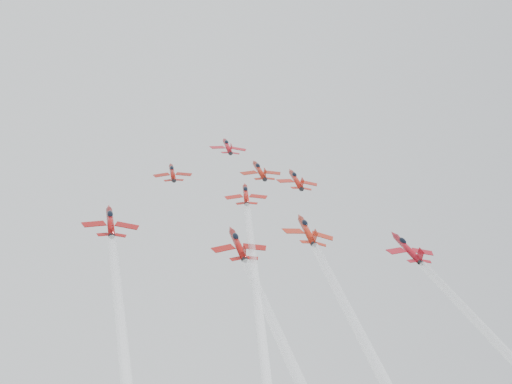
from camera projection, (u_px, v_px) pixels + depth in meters
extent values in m
cylinder|color=#AC101B|center=(228.00, 147.00, 164.08)|extent=(1.11, 8.47, 7.29)
cone|color=#AC101B|center=(226.00, 139.00, 169.70)|extent=(1.11, 2.42, 2.27)
cone|color=black|center=(230.00, 154.00, 158.92)|extent=(1.11, 1.64, 1.63)
ellipsoid|color=black|center=(227.00, 142.00, 166.01)|extent=(1.01, 2.29, 2.11)
cube|color=#AC101B|center=(217.00, 147.00, 162.92)|extent=(4.10, 2.57, 1.24)
cube|color=#AC101B|center=(238.00, 149.00, 163.81)|extent=(4.10, 2.57, 1.24)
cube|color=#AC101B|center=(230.00, 148.00, 159.58)|extent=(0.12, 2.68, 2.71)
cube|color=#AC101B|center=(224.00, 152.00, 159.62)|extent=(1.97, 1.27, 0.71)
cube|color=#AC101B|center=(235.00, 153.00, 160.07)|extent=(1.97, 1.27, 0.71)
cylinder|color=maroon|center=(172.00, 173.00, 142.58)|extent=(1.00, 7.65, 6.58)
cone|color=maroon|center=(172.00, 165.00, 147.65)|extent=(1.00, 2.18, 2.05)
cone|color=black|center=(173.00, 182.00, 137.92)|extent=(1.00, 1.48, 1.47)
ellipsoid|color=black|center=(172.00, 168.00, 144.32)|extent=(0.91, 2.06, 1.91)
cube|color=maroon|center=(161.00, 174.00, 141.53)|extent=(3.70, 2.32, 1.12)
cube|color=maroon|center=(184.00, 175.00, 142.33)|extent=(3.70, 2.32, 1.12)
cube|color=maroon|center=(173.00, 175.00, 138.51)|extent=(0.11, 2.42, 2.45)
cube|color=maroon|center=(167.00, 180.00, 138.55)|extent=(1.78, 1.15, 0.64)
cube|color=maroon|center=(179.00, 180.00, 138.96)|extent=(1.78, 1.15, 0.64)
cylinder|color=#9F1E0F|center=(260.00, 171.00, 149.90)|extent=(1.13, 8.64, 7.43)
cone|color=#9F1E0F|center=(256.00, 162.00, 155.63)|extent=(1.13, 2.46, 2.31)
cone|color=black|center=(263.00, 180.00, 144.64)|extent=(1.13, 1.67, 1.66)
ellipsoid|color=black|center=(259.00, 166.00, 151.87)|extent=(1.03, 2.33, 2.16)
cube|color=#9F1E0F|center=(249.00, 172.00, 148.72)|extent=(4.18, 2.62, 1.26)
cube|color=#9F1E0F|center=(272.00, 173.00, 149.62)|extent=(4.18, 2.62, 1.26)
cube|color=#9F1E0F|center=(263.00, 173.00, 145.31)|extent=(0.12, 2.74, 2.76)
cube|color=#9F1E0F|center=(256.00, 178.00, 145.34)|extent=(2.01, 1.29, 0.72)
cube|color=#9F1E0F|center=(269.00, 179.00, 145.81)|extent=(2.01, 1.29, 0.72)
cylinder|color=#B11C10|center=(296.00, 180.00, 146.86)|extent=(1.13, 8.65, 7.45)
cone|color=#B11C10|center=(291.00, 171.00, 152.61)|extent=(1.13, 2.47, 2.32)
cone|color=black|center=(301.00, 190.00, 141.59)|extent=(1.13, 1.67, 1.66)
ellipsoid|color=black|center=(295.00, 175.00, 148.84)|extent=(1.03, 2.34, 2.16)
cube|color=#B11C10|center=(285.00, 181.00, 145.68)|extent=(4.18, 2.63, 1.26)
cube|color=#B11C10|center=(309.00, 183.00, 146.58)|extent=(4.18, 2.63, 1.26)
cube|color=#B11C10|center=(301.00, 183.00, 142.26)|extent=(0.12, 2.74, 2.77)
cube|color=#B11C10|center=(294.00, 188.00, 142.30)|extent=(2.01, 1.30, 0.72)
cube|color=#B11C10|center=(307.00, 189.00, 142.77)|extent=(2.01, 1.30, 0.72)
cylinder|color=#AD1710|center=(246.00, 195.00, 135.44)|extent=(1.05, 8.03, 6.91)
cone|color=#AD1710|center=(243.00, 185.00, 140.76)|extent=(1.05, 2.29, 2.15)
cone|color=black|center=(249.00, 205.00, 130.55)|extent=(1.05, 1.55, 1.54)
ellipsoid|color=black|center=(245.00, 189.00, 137.27)|extent=(0.96, 2.17, 2.00)
cube|color=#AD1710|center=(234.00, 196.00, 134.34)|extent=(3.88, 2.44, 1.17)
cube|color=#AD1710|center=(258.00, 197.00, 135.17)|extent=(3.88, 2.44, 1.17)
cube|color=#AD1710|center=(249.00, 198.00, 131.17)|extent=(0.11, 2.54, 2.57)
cube|color=#AD1710|center=(242.00, 203.00, 131.20)|extent=(1.86, 1.20, 0.67)
cube|color=#AD1710|center=(255.00, 204.00, 131.64)|extent=(1.86, 1.20, 0.67)
cylinder|color=white|center=(286.00, 329.00, 90.93)|extent=(1.34, 67.05, 55.90)
cylinder|color=maroon|center=(110.00, 222.00, 116.29)|extent=(1.19, 9.10, 7.83)
cone|color=maroon|center=(113.00, 208.00, 122.33)|extent=(1.19, 2.60, 2.44)
cone|color=black|center=(108.00, 237.00, 110.75)|extent=(1.19, 1.76, 1.75)
ellipsoid|color=black|center=(112.00, 214.00, 118.36)|extent=(1.08, 2.46, 2.27)
cube|color=maroon|center=(93.00, 224.00, 115.04)|extent=(4.40, 2.77, 1.33)
cube|color=maroon|center=(127.00, 225.00, 115.99)|extent=(4.40, 2.77, 1.33)
cube|color=maroon|center=(108.00, 227.00, 111.45)|extent=(0.13, 2.88, 2.91)
cube|color=maroon|center=(99.00, 234.00, 111.49)|extent=(2.11, 1.36, 0.76)
cube|color=maroon|center=(117.00, 235.00, 111.98)|extent=(2.11, 1.36, 0.76)
cylinder|color=#99110E|center=(238.00, 245.00, 113.43)|extent=(1.16, 8.85, 7.62)
cone|color=#99110E|center=(234.00, 229.00, 119.30)|extent=(1.16, 2.52, 2.37)
cone|color=black|center=(242.00, 261.00, 108.04)|extent=(1.16, 1.71, 1.70)
ellipsoid|color=black|center=(237.00, 236.00, 115.45)|extent=(1.05, 2.39, 2.21)
cube|color=#99110E|center=(223.00, 247.00, 112.22)|extent=(4.28, 2.69, 1.29)
cube|color=#99110E|center=(255.00, 248.00, 113.14)|extent=(4.28, 2.69, 1.29)
cube|color=#99110E|center=(242.00, 251.00, 108.72)|extent=(0.13, 2.80, 2.83)
cube|color=#99110E|center=(233.00, 258.00, 108.76)|extent=(2.06, 1.33, 0.74)
cube|color=#99110E|center=(250.00, 259.00, 109.24)|extent=(2.06, 1.33, 0.74)
cylinder|color=#B12210|center=(307.00, 231.00, 122.03)|extent=(1.19, 9.12, 7.85)
cone|color=#B12210|center=(300.00, 217.00, 128.08)|extent=(1.19, 2.60, 2.44)
cone|color=black|center=(314.00, 246.00, 116.47)|extent=(1.19, 1.76, 1.75)
ellipsoid|color=black|center=(305.00, 223.00, 124.11)|extent=(1.09, 2.46, 2.28)
cube|color=#B12210|center=(293.00, 233.00, 120.78)|extent=(4.41, 2.77, 1.33)
cube|color=#B12210|center=(323.00, 234.00, 121.73)|extent=(4.41, 2.77, 1.33)
cube|color=#B12210|center=(313.00, 236.00, 117.18)|extent=(0.13, 2.89, 2.92)
cube|color=#B12210|center=(304.00, 243.00, 117.22)|extent=(2.12, 1.37, 0.76)
cube|color=#B12210|center=(321.00, 243.00, 117.71)|extent=(2.12, 1.37, 0.76)
cylinder|color=#A20F1C|center=(408.00, 249.00, 119.58)|extent=(1.11, 8.48, 7.30)
cone|color=#A20F1C|center=(397.00, 234.00, 125.20)|extent=(1.11, 2.42, 2.27)
cone|color=black|center=(419.00, 264.00, 114.41)|extent=(1.11, 1.64, 1.63)
ellipsoid|color=black|center=(404.00, 241.00, 121.51)|extent=(1.01, 2.29, 2.12)
cube|color=#A20F1C|center=(395.00, 251.00, 118.42)|extent=(4.10, 2.58, 1.24)
cube|color=#A20F1C|center=(423.00, 252.00, 119.30)|extent=(4.10, 2.58, 1.24)
cube|color=#A20F1C|center=(418.00, 254.00, 115.07)|extent=(0.12, 2.69, 2.71)
cube|color=#A20F1C|center=(409.00, 261.00, 115.11)|extent=(1.97, 1.27, 0.71)
cube|color=#A20F1C|center=(424.00, 261.00, 115.56)|extent=(1.97, 1.27, 0.71)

